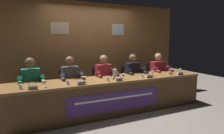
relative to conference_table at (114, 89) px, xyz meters
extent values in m
plane|color=#70665B|center=(0.00, 0.12, -0.53)|extent=(12.00, 12.00, 0.00)
cube|color=brown|center=(0.00, 1.55, 0.77)|extent=(5.57, 0.12, 2.60)
cube|color=tan|center=(-0.84, 1.49, 1.35)|extent=(0.47, 0.02, 0.30)
cube|color=gray|center=(-0.84, 1.48, 1.35)|extent=(0.43, 0.01, 0.26)
cube|color=tan|center=(0.84, 1.49, 1.35)|extent=(0.39, 0.02, 0.33)
cube|color=#8C99AD|center=(0.84, 1.48, 1.35)|extent=(0.35, 0.01, 0.29)
cube|color=brown|center=(0.00, 0.12, 0.19)|extent=(4.37, 0.84, 0.05)
cube|color=#4C341B|center=(0.00, -0.28, -0.18)|extent=(4.31, 0.04, 0.70)
cube|color=#4C341B|center=(-2.13, 0.12, -0.18)|extent=(0.08, 0.76, 0.70)
cube|color=#4C341B|center=(2.14, 0.12, -0.18)|extent=(0.08, 0.76, 0.70)
cube|color=#4C2D7A|center=(-0.09, -0.30, -0.18)|extent=(2.04, 0.01, 0.40)
cube|color=white|center=(-0.09, -0.30, -0.11)|extent=(1.74, 0.00, 0.04)
cylinder|color=black|center=(-1.63, 0.64, -0.51)|extent=(0.44, 0.44, 0.02)
cylinder|color=black|center=(-1.63, 0.64, -0.30)|extent=(0.05, 0.05, 0.41)
cube|color=#232328|center=(-1.63, 0.64, -0.08)|extent=(0.44, 0.44, 0.03)
cube|color=#232328|center=(-1.63, 0.84, 0.16)|extent=(0.40, 0.05, 0.44)
cylinder|color=black|center=(-1.73, 0.29, -0.29)|extent=(0.10, 0.10, 0.46)
cylinder|color=black|center=(-1.53, 0.29, -0.29)|extent=(0.10, 0.10, 0.46)
cylinder|color=black|center=(-1.73, 0.44, -0.01)|extent=(0.13, 0.34, 0.13)
cylinder|color=black|center=(-1.53, 0.44, -0.01)|extent=(0.13, 0.34, 0.13)
cube|color=#196047|center=(-1.63, 0.61, 0.23)|extent=(0.36, 0.20, 0.48)
sphere|color=brown|center=(-1.63, 0.59, 0.60)|extent=(0.19, 0.19, 0.19)
sphere|color=#331E0F|center=(-1.63, 0.60, 0.62)|extent=(0.17, 0.17, 0.17)
cylinder|color=#196047|center=(-1.84, 0.51, 0.25)|extent=(0.09, 0.30, 0.25)
cylinder|color=#196047|center=(-1.42, 0.51, 0.25)|extent=(0.09, 0.30, 0.25)
cylinder|color=#196047|center=(-1.84, 0.35, 0.25)|extent=(0.07, 0.24, 0.07)
cylinder|color=#196047|center=(-1.42, 0.35, 0.25)|extent=(0.07, 0.24, 0.07)
cube|color=white|center=(-1.64, -0.21, 0.26)|extent=(0.16, 0.03, 0.08)
cube|color=white|center=(-1.64, -0.18, 0.26)|extent=(0.16, 0.03, 0.08)
cube|color=black|center=(-1.64, -0.22, 0.26)|extent=(0.11, 0.01, 0.01)
cylinder|color=white|center=(-1.45, -0.11, 0.22)|extent=(0.06, 0.06, 0.00)
cylinder|color=white|center=(-1.45, -0.11, 0.25)|extent=(0.01, 0.01, 0.05)
cone|color=white|center=(-1.45, -0.11, 0.31)|extent=(0.06, 0.06, 0.06)
cylinder|color=yellow|center=(-1.45, -0.11, 0.30)|extent=(0.04, 0.04, 0.04)
cylinder|color=silver|center=(-1.83, -0.08, 0.26)|extent=(0.06, 0.06, 0.08)
cylinder|color=silver|center=(-1.83, -0.08, 0.24)|extent=(0.05, 0.05, 0.05)
cylinder|color=black|center=(-1.68, 0.00, 0.23)|extent=(0.06, 0.06, 0.02)
cylinder|color=black|center=(-1.68, 0.07, 0.33)|extent=(0.01, 0.13, 0.18)
sphere|color=#2D2D2D|center=(-1.68, 0.13, 0.42)|extent=(0.03, 0.03, 0.03)
cylinder|color=black|center=(-0.81, 0.64, -0.51)|extent=(0.44, 0.44, 0.02)
cylinder|color=black|center=(-0.81, 0.64, -0.30)|extent=(0.05, 0.05, 0.41)
cube|color=#232328|center=(-0.81, 0.64, -0.08)|extent=(0.44, 0.44, 0.03)
cube|color=#232328|center=(-0.81, 0.84, 0.16)|extent=(0.40, 0.05, 0.44)
cylinder|color=black|center=(-0.91, 0.29, -0.29)|extent=(0.10, 0.10, 0.46)
cylinder|color=black|center=(-0.71, 0.29, -0.29)|extent=(0.10, 0.10, 0.46)
cylinder|color=black|center=(-0.91, 0.44, -0.01)|extent=(0.13, 0.34, 0.13)
cylinder|color=black|center=(-0.71, 0.44, -0.01)|extent=(0.13, 0.34, 0.13)
cube|color=#38383D|center=(-0.81, 0.61, 0.23)|extent=(0.36, 0.20, 0.48)
sphere|color=brown|center=(-0.81, 0.59, 0.60)|extent=(0.19, 0.19, 0.19)
sphere|color=#331E0F|center=(-0.81, 0.60, 0.62)|extent=(0.17, 0.17, 0.17)
cylinder|color=#38383D|center=(-1.02, 0.51, 0.25)|extent=(0.09, 0.30, 0.25)
cylinder|color=#38383D|center=(-0.60, 0.51, 0.25)|extent=(0.09, 0.30, 0.25)
cylinder|color=#38383D|center=(-1.02, 0.35, 0.25)|extent=(0.07, 0.24, 0.07)
cylinder|color=#38383D|center=(-0.60, 0.35, 0.25)|extent=(0.07, 0.24, 0.07)
cube|color=white|center=(-0.79, -0.22, 0.26)|extent=(0.16, 0.03, 0.08)
cube|color=white|center=(-0.79, -0.19, 0.26)|extent=(0.16, 0.03, 0.08)
cube|color=black|center=(-0.79, -0.22, 0.26)|extent=(0.11, 0.01, 0.01)
cylinder|color=white|center=(-0.67, -0.05, 0.22)|extent=(0.06, 0.06, 0.00)
cylinder|color=white|center=(-0.67, -0.05, 0.25)|extent=(0.01, 0.01, 0.05)
cone|color=white|center=(-0.67, -0.05, 0.31)|extent=(0.06, 0.06, 0.06)
cylinder|color=#B21E2D|center=(-0.67, -0.05, 0.30)|extent=(0.04, 0.04, 0.04)
cylinder|color=silver|center=(-1.02, -0.09, 0.26)|extent=(0.06, 0.06, 0.08)
cylinder|color=silver|center=(-1.02, -0.09, 0.24)|extent=(0.05, 0.05, 0.05)
cylinder|color=black|center=(-0.76, -0.01, 0.23)|extent=(0.06, 0.06, 0.02)
cylinder|color=black|center=(-0.76, 0.06, 0.33)|extent=(0.01, 0.13, 0.18)
sphere|color=#2D2D2D|center=(-0.76, 0.12, 0.42)|extent=(0.03, 0.03, 0.03)
cylinder|color=black|center=(0.00, 0.64, -0.51)|extent=(0.44, 0.44, 0.02)
cylinder|color=black|center=(0.00, 0.64, -0.30)|extent=(0.05, 0.05, 0.41)
cube|color=#232328|center=(0.00, 0.64, -0.08)|extent=(0.44, 0.44, 0.03)
cube|color=#232328|center=(0.00, 0.84, 0.16)|extent=(0.40, 0.05, 0.44)
cylinder|color=black|center=(-0.10, 0.29, -0.29)|extent=(0.10, 0.10, 0.46)
cylinder|color=black|center=(0.10, 0.29, -0.29)|extent=(0.10, 0.10, 0.46)
cylinder|color=black|center=(-0.10, 0.44, -0.01)|extent=(0.13, 0.34, 0.13)
cylinder|color=black|center=(0.10, 0.44, -0.01)|extent=(0.13, 0.34, 0.13)
cube|color=maroon|center=(0.00, 0.61, 0.23)|extent=(0.36, 0.20, 0.48)
sphere|color=#8E664C|center=(0.00, 0.59, 0.60)|extent=(0.19, 0.19, 0.19)
sphere|color=#593819|center=(0.00, 0.60, 0.62)|extent=(0.17, 0.17, 0.17)
cylinder|color=maroon|center=(-0.21, 0.51, 0.25)|extent=(0.09, 0.30, 0.25)
cylinder|color=maroon|center=(0.21, 0.51, 0.25)|extent=(0.09, 0.30, 0.25)
cylinder|color=maroon|center=(-0.21, 0.35, 0.25)|extent=(0.07, 0.24, 0.07)
cylinder|color=maroon|center=(0.21, 0.35, 0.25)|extent=(0.07, 0.24, 0.07)
cube|color=white|center=(0.01, -0.21, 0.26)|extent=(0.16, 0.03, 0.08)
cube|color=white|center=(0.01, -0.18, 0.26)|extent=(0.16, 0.03, 0.08)
cube|color=black|center=(0.01, -0.22, 0.26)|extent=(0.11, 0.01, 0.01)
cylinder|color=white|center=(0.17, -0.09, 0.22)|extent=(0.06, 0.06, 0.00)
cylinder|color=white|center=(0.17, -0.09, 0.25)|extent=(0.01, 0.01, 0.05)
cone|color=white|center=(0.17, -0.09, 0.31)|extent=(0.06, 0.06, 0.06)
cylinder|color=#B21E2D|center=(0.17, -0.09, 0.30)|extent=(0.04, 0.04, 0.04)
cylinder|color=silver|center=(-0.21, -0.11, 0.26)|extent=(0.06, 0.06, 0.08)
cylinder|color=silver|center=(-0.21, -0.11, 0.24)|extent=(0.05, 0.05, 0.05)
cylinder|color=black|center=(0.00, 0.02, 0.23)|extent=(0.06, 0.06, 0.02)
cylinder|color=black|center=(0.00, 0.08, 0.33)|extent=(0.01, 0.13, 0.18)
sphere|color=#2D2D2D|center=(0.00, 0.14, 0.42)|extent=(0.03, 0.03, 0.03)
cylinder|color=black|center=(0.82, 0.64, -0.51)|extent=(0.44, 0.44, 0.02)
cylinder|color=black|center=(0.82, 0.64, -0.30)|extent=(0.05, 0.05, 0.41)
cube|color=#232328|center=(0.82, 0.64, -0.08)|extent=(0.44, 0.44, 0.03)
cube|color=#232328|center=(0.82, 0.84, 0.16)|extent=(0.40, 0.05, 0.44)
cylinder|color=black|center=(0.72, 0.29, -0.29)|extent=(0.10, 0.10, 0.46)
cylinder|color=black|center=(0.92, 0.29, -0.29)|extent=(0.10, 0.10, 0.46)
cylinder|color=black|center=(0.72, 0.44, -0.01)|extent=(0.13, 0.34, 0.13)
cylinder|color=black|center=(0.92, 0.44, -0.01)|extent=(0.13, 0.34, 0.13)
cube|color=black|center=(0.82, 0.61, 0.23)|extent=(0.36, 0.20, 0.48)
sphere|color=brown|center=(0.82, 0.59, 0.60)|extent=(0.19, 0.19, 0.19)
sphere|color=#331E0F|center=(0.82, 0.60, 0.62)|extent=(0.17, 0.17, 0.17)
cylinder|color=black|center=(0.61, 0.51, 0.25)|extent=(0.09, 0.30, 0.25)
cylinder|color=black|center=(1.03, 0.51, 0.25)|extent=(0.09, 0.30, 0.25)
cylinder|color=black|center=(0.61, 0.35, 0.25)|extent=(0.07, 0.24, 0.07)
cylinder|color=black|center=(1.03, 0.35, 0.25)|extent=(0.07, 0.24, 0.07)
cube|color=white|center=(0.78, -0.20, 0.26)|extent=(0.17, 0.03, 0.08)
cube|color=white|center=(0.78, -0.17, 0.26)|extent=(0.17, 0.03, 0.08)
cube|color=black|center=(0.78, -0.20, 0.26)|extent=(0.12, 0.01, 0.01)
cylinder|color=white|center=(0.97, -0.06, 0.22)|extent=(0.06, 0.06, 0.00)
cylinder|color=white|center=(0.97, -0.06, 0.25)|extent=(0.01, 0.01, 0.05)
cone|color=white|center=(0.97, -0.06, 0.31)|extent=(0.06, 0.06, 0.06)
cylinder|color=orange|center=(0.97, -0.06, 0.30)|extent=(0.04, 0.04, 0.04)
cylinder|color=silver|center=(0.64, -0.11, 0.26)|extent=(0.06, 0.06, 0.08)
cylinder|color=silver|center=(0.64, -0.11, 0.24)|extent=(0.05, 0.05, 0.05)
cylinder|color=black|center=(0.85, -0.01, 0.23)|extent=(0.06, 0.06, 0.02)
cylinder|color=black|center=(0.85, 0.05, 0.33)|extent=(0.01, 0.13, 0.18)
sphere|color=#2D2D2D|center=(0.85, 0.11, 0.42)|extent=(0.03, 0.03, 0.03)
cylinder|color=black|center=(1.63, 0.64, -0.51)|extent=(0.44, 0.44, 0.02)
cylinder|color=black|center=(1.63, 0.64, -0.30)|extent=(0.05, 0.05, 0.41)
cube|color=#232328|center=(1.63, 0.64, -0.08)|extent=(0.44, 0.44, 0.03)
cube|color=#232328|center=(1.63, 0.84, 0.16)|extent=(0.40, 0.05, 0.44)
cylinder|color=black|center=(1.53, 0.29, -0.29)|extent=(0.10, 0.10, 0.46)
cylinder|color=black|center=(1.73, 0.29, -0.29)|extent=(0.10, 0.10, 0.46)
cylinder|color=black|center=(1.53, 0.44, -0.01)|extent=(0.13, 0.34, 0.13)
cylinder|color=black|center=(1.73, 0.44, -0.01)|extent=(0.13, 0.34, 0.13)
cube|color=maroon|center=(1.63, 0.61, 0.23)|extent=(0.36, 0.20, 0.48)
sphere|color=tan|center=(1.63, 0.59, 0.60)|extent=(0.19, 0.19, 0.19)
sphere|color=#593819|center=(1.63, 0.60, 0.62)|extent=(0.17, 0.17, 0.17)
cylinder|color=maroon|center=(1.42, 0.51, 0.25)|extent=(0.09, 0.30, 0.25)
cylinder|color=maroon|center=(1.84, 0.51, 0.25)|extent=(0.09, 0.30, 0.25)
cylinder|color=maroon|center=(1.42, 0.35, 0.25)|extent=(0.07, 0.24, 0.07)
cylinder|color=maroon|center=(1.84, 0.35, 0.25)|extent=(0.07, 0.24, 0.07)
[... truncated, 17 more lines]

